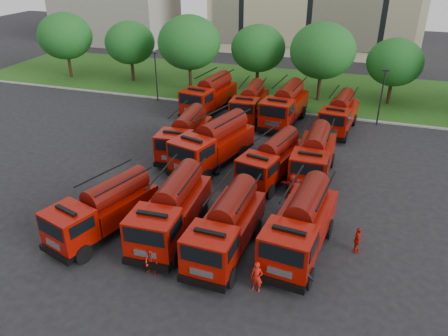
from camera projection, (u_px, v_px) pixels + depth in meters
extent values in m
plane|color=black|center=(182.00, 196.00, 28.68)|extent=(140.00, 140.00, 0.00)
cube|color=#164A13|center=(269.00, 86.00, 50.62)|extent=(70.00, 16.00, 0.12)
cube|color=gray|center=(252.00, 108.00, 43.77)|extent=(70.00, 0.30, 0.14)
cube|color=gray|center=(116.00, 10.00, 71.75)|extent=(18.00, 12.00, 10.00)
cylinder|color=#382314|center=(70.00, 67.00, 53.22)|extent=(0.36, 0.36, 2.62)
ellipsoid|color=#154B18|center=(65.00, 36.00, 51.51)|extent=(6.30, 6.30, 5.36)
cylinder|color=#382314|center=(133.00, 71.00, 51.94)|extent=(0.36, 0.36, 2.38)
ellipsoid|color=#154B18|center=(130.00, 43.00, 50.39)|extent=(5.71, 5.71, 4.86)
cylinder|color=#382314|center=(190.00, 79.00, 48.39)|extent=(0.36, 0.36, 2.80)
ellipsoid|color=#154B18|center=(189.00, 42.00, 46.57)|extent=(6.72, 6.72, 5.71)
cylinder|color=#382314|center=(257.00, 80.00, 48.67)|extent=(0.36, 0.36, 2.45)
ellipsoid|color=#154B18|center=(258.00, 48.00, 47.07)|extent=(5.88, 5.88, 5.00)
cylinder|color=#382314|center=(319.00, 88.00, 45.42)|extent=(0.36, 0.36, 2.73)
ellipsoid|color=#154B18|center=(323.00, 51.00, 43.65)|extent=(6.55, 6.55, 5.57)
cylinder|color=#382314|center=(389.00, 94.00, 44.46)|extent=(0.36, 0.36, 2.27)
ellipsoid|color=#154B18|center=(395.00, 62.00, 42.98)|extent=(5.46, 5.46, 4.64)
cylinder|color=black|center=(156.00, 78.00, 44.79)|extent=(0.14, 0.14, 5.00)
cube|color=black|center=(154.00, 53.00, 43.62)|extent=(0.60, 0.25, 0.12)
cylinder|color=black|center=(381.00, 99.00, 38.78)|extent=(0.14, 0.14, 5.00)
cube|color=black|center=(386.00, 70.00, 37.61)|extent=(0.60, 0.25, 0.12)
cube|color=black|center=(106.00, 223.00, 24.88)|extent=(4.10, 6.98, 0.28)
cube|color=black|center=(55.00, 254.00, 22.47)|extent=(2.33, 0.95, 0.33)
cube|color=#7F0700|center=(69.00, 227.00, 22.75)|extent=(2.85, 2.69, 1.85)
cube|color=black|center=(50.00, 229.00, 21.79)|extent=(1.91, 0.65, 0.81)
cube|color=#7F0700|center=(118.00, 204.00, 25.28)|extent=(3.54, 4.86, 1.23)
cylinder|color=#4E0905|center=(116.00, 189.00, 24.82)|extent=(2.57, 4.22, 1.42)
cylinder|color=black|center=(57.00, 239.00, 23.71)|extent=(0.63, 1.09, 1.04)
cylinder|color=black|center=(83.00, 254.00, 22.58)|extent=(0.63, 1.09, 1.04)
cylinder|color=black|center=(116.00, 206.00, 26.72)|extent=(0.63, 1.09, 1.04)
cylinder|color=black|center=(141.00, 217.00, 25.59)|extent=(0.63, 1.09, 1.04)
cube|color=black|center=(173.00, 224.00, 24.75)|extent=(2.57, 7.13, 0.30)
cube|color=black|center=(146.00, 264.00, 21.72)|extent=(2.53, 0.34, 0.35)
cube|color=#7F0700|center=(154.00, 232.00, 22.16)|extent=(2.55, 2.30, 1.97)
cube|color=black|center=(143.00, 237.00, 20.99)|extent=(2.12, 0.13, 0.86)
cube|color=#7F0700|center=(179.00, 202.00, 25.33)|extent=(2.63, 4.72, 1.31)
cylinder|color=#4E0905|center=(178.00, 186.00, 24.83)|extent=(1.66, 4.28, 1.51)
cylinder|color=black|center=(133.00, 250.00, 22.84)|extent=(0.39, 1.12, 1.11)
cylinder|color=black|center=(175.00, 257.00, 22.28)|extent=(0.39, 1.12, 1.11)
cylinder|color=black|center=(166.00, 206.00, 26.63)|extent=(0.39, 1.12, 1.11)
cylinder|color=black|center=(202.00, 212.00, 26.06)|extent=(0.39, 1.12, 1.11)
cube|color=black|center=(227.00, 241.00, 23.38)|extent=(2.53, 6.89, 0.29)
cube|color=black|center=(201.00, 283.00, 20.53)|extent=(2.44, 0.35, 0.34)
cube|color=#7F0700|center=(210.00, 250.00, 20.93)|extent=(2.47, 2.24, 1.90)
cube|color=black|center=(201.00, 257.00, 19.83)|extent=(2.04, 0.14, 0.83)
cube|color=#7F0700|center=(233.00, 218.00, 23.91)|extent=(2.57, 4.57, 1.26)
cylinder|color=#4E0905|center=(234.00, 202.00, 23.43)|extent=(1.63, 4.14, 1.46)
cylinder|color=black|center=(188.00, 267.00, 21.67)|extent=(0.39, 1.08, 1.07)
cylinder|color=black|center=(230.00, 277.00, 20.97)|extent=(0.39, 1.08, 1.07)
cylinder|color=black|center=(219.00, 221.00, 25.22)|extent=(0.39, 1.08, 1.07)
cylinder|color=black|center=(256.00, 229.00, 24.53)|extent=(0.39, 1.08, 1.07)
cube|color=black|center=(299.00, 240.00, 23.40)|extent=(3.10, 7.33, 0.30)
cube|color=black|center=(279.00, 283.00, 20.50)|extent=(2.55, 0.53, 0.36)
cube|color=#7F0700|center=(288.00, 249.00, 20.90)|extent=(2.72, 2.49, 1.98)
cube|color=black|center=(281.00, 255.00, 19.77)|extent=(2.13, 0.28, 0.86)
cube|color=#7F0700|center=(306.00, 217.00, 23.93)|extent=(2.98, 4.92, 1.32)
cylinder|color=#4E0905|center=(308.00, 200.00, 23.44)|extent=(1.98, 4.41, 1.52)
cylinder|color=black|center=(262.00, 265.00, 21.73)|extent=(0.47, 1.15, 1.12)
cylinder|color=black|center=(308.00, 278.00, 20.88)|extent=(0.47, 1.15, 1.12)
cylinder|color=black|center=(288.00, 219.00, 25.35)|extent=(0.47, 1.15, 1.12)
cylinder|color=black|center=(328.00, 229.00, 24.50)|extent=(0.47, 1.15, 1.12)
cube|color=black|center=(186.00, 146.00, 34.25)|extent=(2.57, 6.91, 0.29)
cube|color=black|center=(170.00, 166.00, 31.31)|extent=(2.44, 0.36, 0.34)
cube|color=#7F0700|center=(174.00, 145.00, 31.75)|extent=(2.49, 2.25, 1.90)
cube|color=black|center=(168.00, 146.00, 30.61)|extent=(2.04, 0.15, 0.83)
cube|color=#7F0700|center=(190.00, 132.00, 34.81)|extent=(2.60, 4.58, 1.26)
cylinder|color=#4E0905|center=(189.00, 120.00, 34.33)|extent=(1.66, 4.15, 1.46)
cylinder|color=black|center=(160.00, 159.00, 32.38)|extent=(0.39, 1.08, 1.07)
cylinder|color=black|center=(189.00, 163.00, 31.87)|extent=(0.39, 1.08, 1.07)
cylinder|color=black|center=(180.00, 137.00, 36.05)|extent=(0.39, 1.08, 1.07)
cylinder|color=black|center=(206.00, 140.00, 35.54)|extent=(0.39, 1.08, 1.07)
cube|color=black|center=(214.00, 156.00, 32.46)|extent=(4.45, 7.84, 0.32)
cube|color=black|center=(182.00, 177.00, 29.71)|extent=(2.63, 1.00, 0.37)
cube|color=#7F0700|center=(192.00, 154.00, 30.03)|extent=(3.16, 2.98, 2.08)
cube|color=black|center=(181.00, 154.00, 28.94)|extent=(2.16, 0.68, 0.91)
cube|color=#7F0700|center=(223.00, 141.00, 32.93)|extent=(3.88, 5.43, 1.38)
cylinder|color=#4E0905|center=(223.00, 127.00, 32.41)|extent=(2.79, 4.74, 1.60)
cylinder|color=black|center=(177.00, 168.00, 31.09)|extent=(0.69, 1.23, 1.17)
cylinder|color=black|center=(205.00, 177.00, 29.87)|extent=(0.69, 1.23, 1.17)
cylinder|color=black|center=(215.00, 145.00, 34.53)|extent=(0.69, 1.23, 1.17)
cylinder|color=black|center=(241.00, 153.00, 33.30)|extent=(0.69, 1.23, 1.17)
cube|color=black|center=(271.00, 171.00, 30.55)|extent=(3.61, 6.83, 0.28)
cube|color=black|center=(249.00, 192.00, 28.07)|extent=(2.32, 0.77, 0.33)
cube|color=#7F0700|center=(257.00, 171.00, 28.38)|extent=(2.70, 2.53, 1.81)
cube|color=black|center=(249.00, 171.00, 27.39)|extent=(1.91, 0.51, 0.79)
cube|color=#7F0700|center=(278.00, 156.00, 30.98)|extent=(3.22, 4.70, 1.21)
cylinder|color=#4E0905|center=(279.00, 144.00, 30.52)|extent=(2.28, 4.13, 1.40)
cylinder|color=black|center=(241.00, 183.00, 29.26)|extent=(0.56, 1.07, 1.02)
cylinder|color=black|center=(270.00, 191.00, 28.26)|extent=(0.56, 1.07, 1.02)
cylinder|color=black|center=(268.00, 160.00, 32.35)|extent=(0.56, 1.07, 1.02)
cylinder|color=black|center=(295.00, 167.00, 31.36)|extent=(0.56, 1.07, 1.02)
cube|color=black|center=(313.00, 167.00, 31.03)|extent=(2.34, 6.82, 0.29)
cube|color=black|center=(305.00, 191.00, 28.16)|extent=(2.43, 0.28, 0.34)
cube|color=#7F0700|center=(309.00, 168.00, 28.57)|extent=(2.41, 2.17, 1.89)
cube|color=black|center=(307.00, 169.00, 27.46)|extent=(2.04, 0.08, 0.82)
cube|color=#7F0700|center=(316.00, 151.00, 31.57)|extent=(2.44, 4.50, 1.26)
cylinder|color=#4E0905|center=(317.00, 138.00, 31.09)|extent=(1.52, 4.10, 1.45)
cylinder|color=black|center=(290.00, 182.00, 29.27)|extent=(0.36, 1.07, 1.07)
cylinder|color=black|center=(324.00, 188.00, 28.63)|extent=(0.36, 1.07, 1.07)
cylinder|color=black|center=(301.00, 156.00, 32.86)|extent=(0.36, 1.07, 1.07)
cylinder|color=black|center=(331.00, 160.00, 32.22)|extent=(0.36, 1.07, 1.07)
cube|color=black|center=(210.00, 105.00, 42.71)|extent=(3.44, 7.61, 0.31)
cube|color=black|center=(191.00, 118.00, 39.77)|extent=(2.63, 0.63, 0.37)
cube|color=#7F0700|center=(197.00, 101.00, 40.16)|extent=(2.87, 2.65, 2.04)
cube|color=black|center=(190.00, 100.00, 39.01)|extent=(2.19, 0.37, 0.89)
cube|color=#7F0700|center=(215.00, 94.00, 43.24)|extent=(3.23, 5.14, 1.36)
cylinder|color=#4E0905|center=(215.00, 83.00, 42.73)|extent=(2.19, 4.58, 1.57)
cylinder|color=black|center=(185.00, 113.00, 41.06)|extent=(0.53, 1.19, 1.15)
cylinder|color=black|center=(208.00, 117.00, 40.12)|extent=(0.53, 1.19, 1.15)
cylinder|color=black|center=(208.00, 99.00, 44.74)|extent=(0.53, 1.19, 1.15)
cylinder|color=black|center=(229.00, 102.00, 43.79)|extent=(0.53, 1.19, 1.15)
cube|color=black|center=(250.00, 112.00, 41.09)|extent=(2.40, 6.74, 0.29)
cube|color=black|center=(241.00, 126.00, 38.22)|extent=(2.39, 0.31, 0.33)
cube|color=#7F0700|center=(244.00, 110.00, 38.64)|extent=(2.40, 2.17, 1.86)
cube|color=black|center=(241.00, 109.00, 37.53)|extent=(2.00, 0.11, 0.81)
cube|color=#7F0700|center=(252.00, 101.00, 41.63)|extent=(2.47, 4.46, 1.24)
cylinder|color=#4E0905|center=(253.00, 91.00, 41.16)|extent=(1.55, 4.05, 1.43)
cylinder|color=black|center=(232.00, 121.00, 39.29)|extent=(0.37, 1.06, 1.05)
cylinder|color=black|center=(255.00, 124.00, 38.74)|extent=(0.37, 1.06, 1.05)
cylinder|color=black|center=(243.00, 106.00, 42.87)|extent=(0.37, 1.06, 1.05)
cylinder|color=black|center=(265.00, 108.00, 42.32)|extent=(0.37, 1.06, 1.05)
cube|color=black|center=(284.00, 116.00, 40.00)|extent=(3.17, 7.61, 0.32)
cube|color=black|center=(271.00, 131.00, 36.97)|extent=(2.66, 0.53, 0.37)
cube|color=#7F0700|center=(277.00, 113.00, 37.39)|extent=(2.81, 2.58, 2.06)
cube|color=black|center=(273.00, 112.00, 36.21)|extent=(2.21, 0.28, 0.90)
cube|color=#7F0700|center=(289.00, 104.00, 40.55)|extent=(3.07, 5.10, 1.37)
cylinder|color=#4E0905|center=(289.00, 92.00, 40.04)|extent=(2.03, 4.58, 1.59)
cylinder|color=black|center=(262.00, 125.00, 38.25)|extent=(0.49, 1.19, 1.16)
cylinder|color=black|center=(289.00, 130.00, 37.38)|extent=(0.49, 1.19, 1.16)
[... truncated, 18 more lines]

